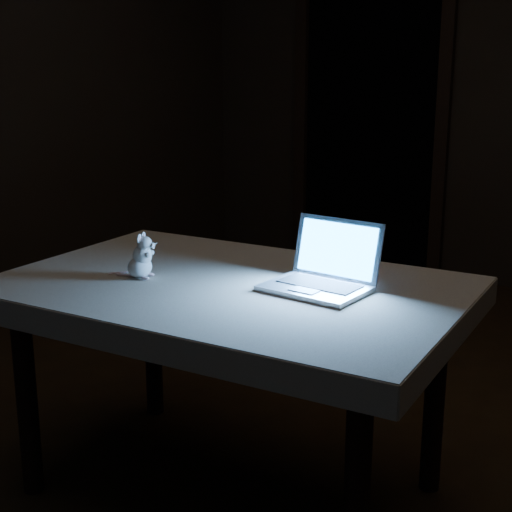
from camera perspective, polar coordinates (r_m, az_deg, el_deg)
The scene contains 6 objects.
floor at distance 2.50m, azimuth 7.33°, elevation -17.07°, with size 5.00×5.00×0.00m, color black.
doorway at distance 4.87m, azimuth 8.78°, elevation 11.48°, with size 1.06×0.36×2.13m, color black, non-canonical shape.
table at distance 2.31m, azimuth -1.92°, elevation -10.28°, with size 1.27×0.81×0.68m, color black, non-canonical shape.
tablecloth at distance 2.24m, azimuth -3.91°, elevation -2.67°, with size 1.34×0.89×0.08m, color beige, non-canonical shape.
laptop at distance 2.08m, azimuth 4.59°, elevation -0.18°, with size 0.28×0.25×0.19m, color #AEAFB3, non-canonical shape.
plush_mouse at distance 2.24m, azimuth -8.96°, elevation 0.02°, with size 0.10×0.10×0.14m, color silver, non-canonical shape.
Camera 1 is at (0.89, -1.95, 1.30)m, focal length 52.00 mm.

